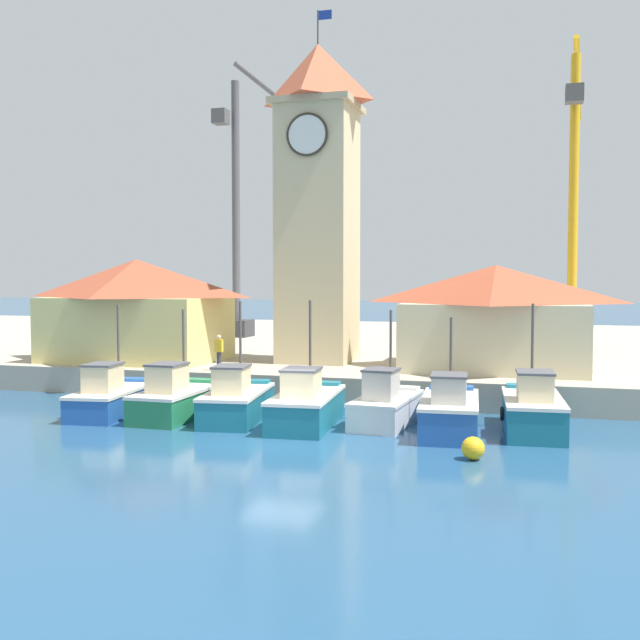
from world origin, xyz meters
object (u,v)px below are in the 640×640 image
object	(u,v)px
fishing_boat_left_outer	(176,399)
fishing_boat_right_inner	(533,410)
clock_tower	(318,197)
fishing_boat_mid_right	(450,411)
fishing_boat_left_inner	(236,401)
port_crane_far	(573,234)
fishing_boat_center	(386,405)
warehouse_left	(137,309)
warehouse_right	(495,316)
mooring_buoy	(473,448)
dock_worker_near_tower	(219,352)
fishing_boat_far_left	(112,397)
port_crane_near	(240,234)
fishing_boat_mid_left	(306,405)

from	to	relation	value
fishing_boat_left_outer	fishing_boat_right_inner	bearing A→B (deg)	4.12
clock_tower	fishing_boat_mid_right	bearing A→B (deg)	-52.32
fishing_boat_left_inner	port_crane_far	size ratio (longest dim) A/B	0.26
fishing_boat_left_outer	port_crane_far	distance (m)	27.19
fishing_boat_center	warehouse_left	bearing A→B (deg)	153.78
warehouse_right	fishing_boat_right_inner	bearing A→B (deg)	-78.48
fishing_boat_right_inner	warehouse_right	world-z (taller)	warehouse_right
warehouse_left	mooring_buoy	size ratio (longest dim) A/B	12.65
fishing_boat_mid_right	warehouse_right	size ratio (longest dim) A/B	0.59
dock_worker_near_tower	clock_tower	bearing A→B (deg)	55.93
fishing_boat_far_left	fishing_boat_mid_right	distance (m)	13.19
fishing_boat_left_outer	warehouse_right	xyz separation A→B (m)	(11.47, 9.36, 2.91)
fishing_boat_left_outer	port_crane_far	xyz separation A→B (m)	(15.33, 21.24, 7.28)
fishing_boat_left_outer	clock_tower	bearing A→B (deg)	74.21
port_crane_near	mooring_buoy	size ratio (longest dim) A/B	27.97
fishing_boat_mid_left	fishing_boat_center	xyz separation A→B (m)	(2.74, 1.06, -0.05)
fishing_boat_far_left	fishing_boat_mid_left	bearing A→B (deg)	-0.53
fishing_boat_mid_right	clock_tower	world-z (taller)	clock_tower
fishing_boat_center	fishing_boat_mid_left	bearing A→B (deg)	-158.80
fishing_boat_mid_right	warehouse_right	world-z (taller)	warehouse_right
fishing_boat_left_outer	fishing_boat_mid_right	bearing A→B (deg)	0.29
port_crane_near	mooring_buoy	bearing A→B (deg)	-56.06
warehouse_left	port_crane_far	world-z (taller)	port_crane_far
warehouse_left	mooring_buoy	world-z (taller)	warehouse_left
fishing_boat_left_outer	dock_worker_near_tower	xyz separation A→B (m)	(-0.45, 5.10, 1.31)
fishing_boat_left_outer	port_crane_far	world-z (taller)	port_crane_far
fishing_boat_left_inner	fishing_boat_left_outer	bearing A→B (deg)	-178.02
fishing_boat_left_inner	clock_tower	bearing A→B (deg)	87.95
fishing_boat_left_inner	fishing_boat_right_inner	xyz separation A→B (m)	(10.73, 0.86, 0.04)
clock_tower	port_crane_near	size ratio (longest dim) A/B	0.89
fishing_boat_mid_right	clock_tower	xyz separation A→B (m)	(-7.61, 9.85, 8.63)
warehouse_left	fishing_boat_center	bearing A→B (deg)	-26.22
fishing_boat_right_inner	fishing_boat_left_inner	bearing A→B (deg)	-175.40
port_crane_near	fishing_boat_mid_right	bearing A→B (deg)	-53.82
warehouse_left	dock_worker_near_tower	xyz separation A→B (m)	(5.72, -2.81, -1.78)
fishing_boat_mid_left	warehouse_right	size ratio (longest dim) A/B	0.60
warehouse_right	warehouse_left	bearing A→B (deg)	-175.30
fishing_boat_mid_left	warehouse_left	bearing A→B (deg)	144.86
fishing_boat_left_outer	mooring_buoy	xyz separation A→B (m)	(11.50, -3.63, -0.39)
fishing_boat_far_left	dock_worker_near_tower	world-z (taller)	fishing_boat_far_left
fishing_boat_far_left	fishing_boat_mid_left	xyz separation A→B (m)	(8.04, -0.07, 0.06)
fishing_boat_left_inner	fishing_boat_mid_right	world-z (taller)	fishing_boat_left_inner
fishing_boat_center	mooring_buoy	world-z (taller)	fishing_boat_center
fishing_boat_mid_left	fishing_boat_mid_right	bearing A→B (deg)	2.04
fishing_boat_left_outer	warehouse_left	xyz separation A→B (m)	(-6.16, 7.91, 3.09)
fishing_boat_left_inner	port_crane_near	size ratio (longest dim) A/B	0.25
port_crane_far	mooring_buoy	xyz separation A→B (m)	(-3.84, -24.86, -7.67)
fishing_boat_left_inner	port_crane_near	xyz separation A→B (m)	(-9.47, 23.80, 7.78)
fishing_boat_right_inner	mooring_buoy	xyz separation A→B (m)	(-1.69, -4.58, -0.44)
fishing_boat_mid_left	clock_tower	distance (m)	13.46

